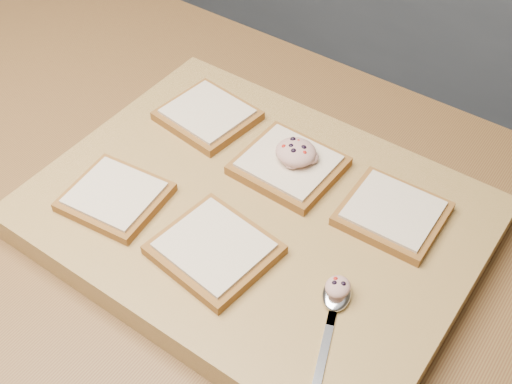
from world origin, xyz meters
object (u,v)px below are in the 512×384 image
tuna_salad_dollop (296,152)px  bread_far_center (289,165)px  cutting_board (256,217)px  spoon (335,303)px

tuna_salad_dollop → bread_far_center: bearing=-130.6°
cutting_board → spoon: spoon is taller
bread_far_center → spoon: (0.16, -0.15, -0.00)m
cutting_board → bread_far_center: bread_far_center is taller
tuna_salad_dollop → spoon: 0.22m
cutting_board → bread_far_center: size_ratio=4.17×
cutting_board → tuna_salad_dollop: 0.10m
bread_far_center → spoon: size_ratio=0.82×
cutting_board → bread_far_center: 0.09m
spoon → tuna_salad_dollop: bearing=134.5°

